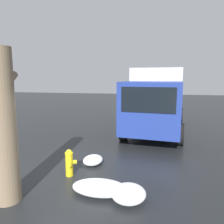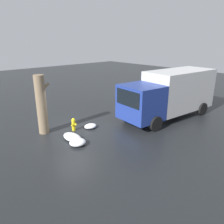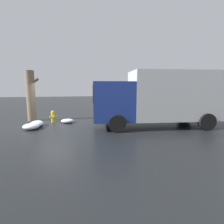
% 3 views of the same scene
% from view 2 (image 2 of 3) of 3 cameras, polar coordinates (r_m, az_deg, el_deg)
% --- Properties ---
extents(ground_plane, '(60.00, 60.00, 0.00)m').
position_cam_2_polar(ground_plane, '(13.21, -9.94, -4.70)').
color(ground_plane, black).
extents(fire_hydrant, '(0.41, 0.34, 0.76)m').
position_cam_2_polar(fire_hydrant, '(13.06, -10.01, -3.13)').
color(fire_hydrant, yellow).
rests_on(fire_hydrant, ground_plane).
extents(tree_trunk, '(0.86, 0.57, 3.34)m').
position_cam_2_polar(tree_trunk, '(12.74, -17.93, 1.83)').
color(tree_trunk, '#7F6B51').
rests_on(tree_trunk, ground_plane).
extents(delivery_truck, '(7.43, 3.18, 3.14)m').
position_cam_2_polar(delivery_truck, '(15.27, 15.00, 4.84)').
color(delivery_truck, navy).
rests_on(delivery_truck, ground_plane).
extents(snow_pile_by_hydrant, '(0.73, 1.33, 0.32)m').
position_cam_2_polar(snow_pile_by_hydrant, '(11.93, -10.31, -6.52)').
color(snow_pile_by_hydrant, white).
rests_on(snow_pile_by_hydrant, ground_plane).
extents(snow_pile_curbside, '(0.79, 0.61, 0.26)m').
position_cam_2_polar(snow_pile_curbside, '(13.32, -5.66, -3.69)').
color(snow_pile_curbside, white).
rests_on(snow_pile_curbside, ground_plane).
extents(snow_pile_by_tree, '(0.85, 0.78, 0.33)m').
position_cam_2_polar(snow_pile_by_tree, '(11.33, -8.96, -7.82)').
color(snow_pile_by_tree, white).
rests_on(snow_pile_by_tree, ground_plane).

